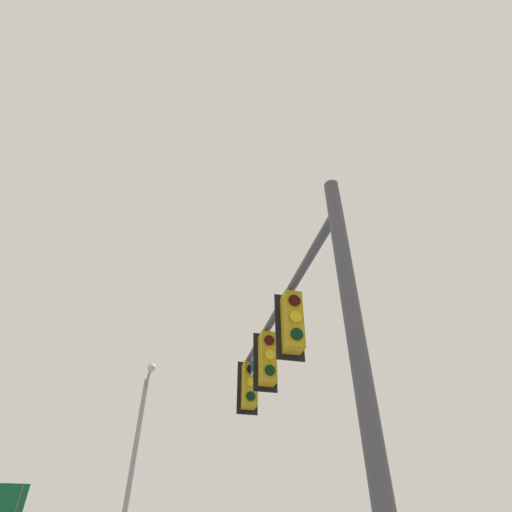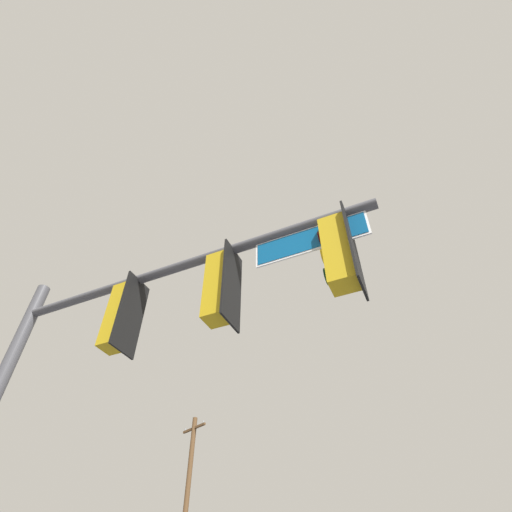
# 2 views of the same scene
# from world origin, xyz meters

# --- Properties ---
(signal_pole_near) EXTENTS (6.35, 0.61, 6.31)m
(signal_pole_near) POSITION_xyz_m (-3.02, -8.90, 4.54)
(signal_pole_near) COLOR #47474C
(signal_pole_near) RESTS_ON ground_plane
(street_lamp) EXTENTS (2.28, 0.33, 7.06)m
(street_lamp) POSITION_xyz_m (5.90, -6.51, 4.13)
(street_lamp) COLOR gray
(street_lamp) RESTS_ON ground_plane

